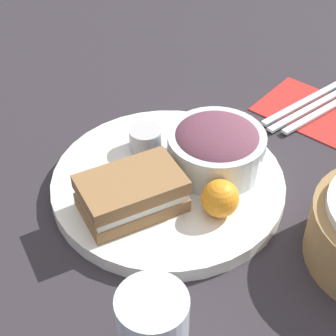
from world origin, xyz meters
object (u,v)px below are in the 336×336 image
at_px(salad_bowl, 216,146).
at_px(spoon, 319,113).
at_px(drink_glass, 153,332).
at_px(knife, 311,108).
at_px(fork, 303,103).
at_px(sandwich, 134,195).
at_px(plate, 168,184).
at_px(dressing_cup, 145,139).

distance_m(salad_bowl, spoon, 0.24).
xyz_separation_m(drink_glass, knife, (-0.51, -0.10, -0.05)).
bearing_deg(fork, salad_bowl, -171.05).
height_order(drink_glass, fork, drink_glass).
bearing_deg(sandwich, drink_glass, 47.95).
bearing_deg(salad_bowl, drink_glass, 24.12).
height_order(sandwich, knife, sandwich).
xyz_separation_m(sandwich, drink_glass, (0.14, 0.15, 0.01)).
bearing_deg(plate, fork, 171.92).
height_order(drink_glass, spoon, drink_glass).
height_order(sandwich, drink_glass, drink_glass).
height_order(dressing_cup, drink_glass, drink_glass).
bearing_deg(sandwich, knife, 171.37).
distance_m(drink_glass, spoon, 0.52).
distance_m(sandwich, spoon, 0.38).
xyz_separation_m(drink_glass, spoon, (-0.51, -0.08, -0.05)).
xyz_separation_m(salad_bowl, dressing_cup, (0.04, -0.10, -0.02)).
height_order(dressing_cup, spoon, dressing_cup).
xyz_separation_m(dressing_cup, spoon, (-0.27, 0.15, -0.03)).
relative_size(sandwich, spoon, 0.90).
xyz_separation_m(dressing_cup, knife, (-0.27, 0.13, -0.03)).
xyz_separation_m(drink_glass, fork, (-0.52, -0.11, -0.05)).
distance_m(salad_bowl, knife, 0.24).
height_order(plate, dressing_cup, dressing_cup).
relative_size(plate, fork, 1.72).
xyz_separation_m(salad_bowl, spoon, (-0.23, 0.05, -0.05)).
bearing_deg(sandwich, spoon, 168.65).
bearing_deg(dressing_cup, spoon, 151.12).
bearing_deg(drink_glass, fork, -167.52).
bearing_deg(salad_bowl, spoon, 168.86).
height_order(plate, fork, plate).
xyz_separation_m(sandwich, spoon, (-0.37, 0.07, -0.04)).
bearing_deg(knife, drink_glass, -157.89).
xyz_separation_m(dressing_cup, drink_glass, (0.24, 0.23, 0.02)).
distance_m(fork, knife, 0.02).
height_order(salad_bowl, drink_glass, drink_glass).
bearing_deg(dressing_cup, sandwich, 34.97).
distance_m(drink_glass, knife, 0.53).
relative_size(sandwich, fork, 0.81).
bearing_deg(drink_glass, spoon, -171.17).
height_order(fork, spoon, same).
bearing_deg(knife, sandwich, -177.21).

